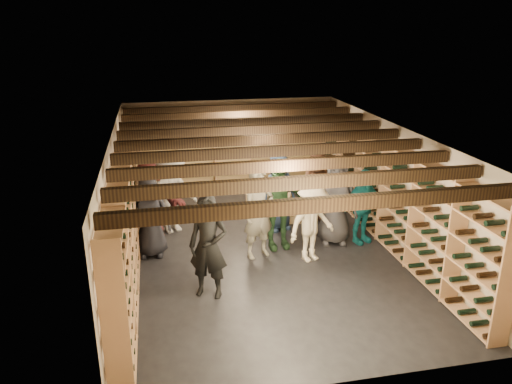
{
  "coord_description": "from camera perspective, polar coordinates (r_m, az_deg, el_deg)",
  "views": [
    {
      "loc": [
        -1.96,
        -8.88,
        4.39
      ],
      "look_at": [
        -0.1,
        0.2,
        1.16
      ],
      "focal_mm": 35.0,
      "sensor_mm": 36.0,
      "label": 1
    }
  ],
  "objects": [
    {
      "name": "person_5",
      "position": [
        10.31,
        -12.1,
        -1.19
      ],
      "size": [
        1.7,
        1.06,
        1.75
      ],
      "primitive_type": "imported",
      "rotation": [
        0.0,
        0.0,
        -0.37
      ],
      "color": "maroon",
      "rests_on": "ground"
    },
    {
      "name": "person_0",
      "position": [
        9.77,
        -12.07,
        -2.75
      ],
      "size": [
        0.82,
        0.56,
        1.63
      ],
      "primitive_type": "imported",
      "rotation": [
        0.0,
        0.0,
        -0.06
      ],
      "color": "black",
      "rests_on": "ground"
    },
    {
      "name": "crate_stack_right",
      "position": [
        12.29,
        0.11,
        -0.9
      ],
      "size": [
        0.59,
        0.5,
        0.34
      ],
      "rotation": [
        0.0,
        0.0,
        -0.42
      ],
      "color": "tan",
      "rests_on": "ground"
    },
    {
      "name": "person_1",
      "position": [
        8.19,
        -5.46,
        -6.2
      ],
      "size": [
        0.77,
        0.66,
        1.78
      ],
      "primitive_type": "imported",
      "rotation": [
        0.0,
        0.0,
        -0.43
      ],
      "color": "black",
      "rests_on": "ground"
    },
    {
      "name": "person_10",
      "position": [
        9.86,
        2.49,
        -1.38
      ],
      "size": [
        1.12,
        0.54,
        1.86
      ],
      "primitive_type": "imported",
      "rotation": [
        0.0,
        0.0,
        0.08
      ],
      "color": "#264627",
      "rests_on": "ground"
    },
    {
      "name": "person_9",
      "position": [
        10.77,
        -9.67,
        -0.03
      ],
      "size": [
        1.33,
        1.07,
        1.79
      ],
      "primitive_type": "imported",
      "rotation": [
        0.0,
        0.0,
        0.41
      ],
      "color": "#9D9890",
      "rests_on": "ground"
    },
    {
      "name": "wine_rack_back",
      "position": [
        13.29,
        -2.75,
        4.72
      ],
      "size": [
        4.7,
        0.3,
        2.15
      ],
      "color": "tan",
      "rests_on": "ground"
    },
    {
      "name": "person_12",
      "position": [
        10.2,
        9.08,
        -1.0
      ],
      "size": [
        0.99,
        0.76,
        1.83
      ],
      "primitive_type": "imported",
      "rotation": [
        0.0,
        0.0,
        -0.21
      ],
      "color": "#343338",
      "rests_on": "ground"
    },
    {
      "name": "wine_rack_right",
      "position": [
        10.51,
        14.62,
        0.16
      ],
      "size": [
        0.32,
        7.5,
        2.15
      ],
      "color": "tan",
      "rests_on": "ground"
    },
    {
      "name": "person_4",
      "position": [
        10.36,
        12.03,
        -1.61
      ],
      "size": [
        1.0,
        0.67,
        1.57
      ],
      "primitive_type": "imported",
      "rotation": [
        0.0,
        0.0,
        0.34
      ],
      "color": "#12646B",
      "rests_on": "ground"
    },
    {
      "name": "wine_rack_left",
      "position": [
        9.5,
        -14.52,
        -1.87
      ],
      "size": [
        0.32,
        7.5,
        2.15
      ],
      "color": "tan",
      "rests_on": "ground"
    },
    {
      "name": "person_8",
      "position": [
        11.12,
        7.16,
        0.43
      ],
      "size": [
        0.97,
        0.85,
        1.69
      ],
      "primitive_type": "imported",
      "rotation": [
        0.0,
        0.0,
        -0.3
      ],
      "color": "#4A2B1D",
      "rests_on": "ground"
    },
    {
      "name": "walls",
      "position": [
        9.64,
        0.81,
        -0.13
      ],
      "size": [
        5.52,
        8.02,
        2.4
      ],
      "color": "#BCAA92",
      "rests_on": "ground"
    },
    {
      "name": "ceiling",
      "position": [
        9.31,
        0.84,
        6.85
      ],
      "size": [
        5.5,
        8.0,
        0.01
      ],
      "primitive_type": "cube",
      "color": "beige",
      "rests_on": "walls"
    },
    {
      "name": "person_6",
      "position": [
        10.78,
        2.59,
        -0.03
      ],
      "size": [
        0.95,
        0.76,
        1.69
      ],
      "primitive_type": "imported",
      "rotation": [
        0.0,
        0.0,
        0.31
      ],
      "color": "#20314D",
      "rests_on": "ground"
    },
    {
      "name": "ceiling_joists",
      "position": [
        9.35,
        0.84,
        6.01
      ],
      "size": [
        5.4,
        7.12,
        0.18
      ],
      "color": "black",
      "rests_on": "ground"
    },
    {
      "name": "person_7",
      "position": [
        9.49,
        0.3,
        -2.45
      ],
      "size": [
        0.76,
        0.62,
        1.78
      ],
      "primitive_type": "imported",
      "rotation": [
        0.0,
        0.0,
        0.35
      ],
      "color": "gray",
      "rests_on": "ground"
    },
    {
      "name": "person_3",
      "position": [
        9.43,
        6.4,
        -3.48
      ],
      "size": [
        1.14,
        0.9,
        1.55
      ],
      "primitive_type": "imported",
      "rotation": [
        0.0,
        0.0,
        0.37
      ],
      "color": "beige",
      "rests_on": "ground"
    },
    {
      "name": "ground",
      "position": [
        10.1,
        0.78,
        -6.57
      ],
      "size": [
        8.0,
        8.0,
        0.0
      ],
      "primitive_type": "plane",
      "color": "black",
      "rests_on": "ground"
    },
    {
      "name": "crate_loose",
      "position": [
        11.48,
        4.8,
        -2.91
      ],
      "size": [
        0.52,
        0.36,
        0.17
      ],
      "primitive_type": "cube",
      "rotation": [
        0.0,
        0.0,
        -0.06
      ],
      "color": "tan",
      "rests_on": "ground"
    },
    {
      "name": "crate_stack_left",
      "position": [
        11.27,
        2.7,
        -1.89
      ],
      "size": [
        0.59,
        0.49,
        0.68
      ],
      "rotation": [
        0.0,
        0.0,
        -0.38
      ],
      "color": "tan",
      "rests_on": "ground"
    }
  ]
}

